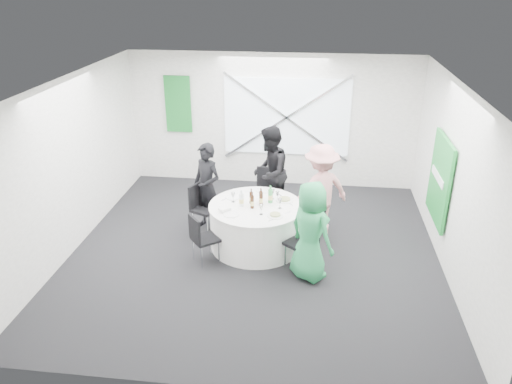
# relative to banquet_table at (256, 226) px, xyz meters

# --- Properties ---
(floor) EXTENTS (6.00, 6.00, 0.00)m
(floor) POSITION_rel_banquet_table_xyz_m (0.00, -0.20, -0.38)
(floor) COLOR black
(floor) RESTS_ON ground
(ceiling) EXTENTS (6.00, 6.00, 0.00)m
(ceiling) POSITION_rel_banquet_table_xyz_m (0.00, -0.20, 2.42)
(ceiling) COLOR silver
(ceiling) RESTS_ON wall_back
(wall_back) EXTENTS (6.00, 0.00, 6.00)m
(wall_back) POSITION_rel_banquet_table_xyz_m (0.00, 2.80, 1.02)
(wall_back) COLOR silver
(wall_back) RESTS_ON floor
(wall_front) EXTENTS (6.00, 0.00, 6.00)m
(wall_front) POSITION_rel_banquet_table_xyz_m (0.00, -3.20, 1.02)
(wall_front) COLOR silver
(wall_front) RESTS_ON floor
(wall_left) EXTENTS (0.00, 6.00, 6.00)m
(wall_left) POSITION_rel_banquet_table_xyz_m (-3.00, -0.20, 1.02)
(wall_left) COLOR silver
(wall_left) RESTS_ON floor
(wall_right) EXTENTS (0.00, 6.00, 6.00)m
(wall_right) POSITION_rel_banquet_table_xyz_m (3.00, -0.20, 1.02)
(wall_right) COLOR silver
(wall_right) RESTS_ON floor
(window_panel) EXTENTS (2.60, 0.03, 1.60)m
(window_panel) POSITION_rel_banquet_table_xyz_m (0.30, 2.76, 1.12)
(window_panel) COLOR white
(window_panel) RESTS_ON wall_back
(window_brace_a) EXTENTS (2.63, 0.05, 1.84)m
(window_brace_a) POSITION_rel_banquet_table_xyz_m (0.30, 2.72, 1.12)
(window_brace_a) COLOR silver
(window_brace_a) RESTS_ON window_panel
(window_brace_b) EXTENTS (2.63, 0.05, 1.84)m
(window_brace_b) POSITION_rel_banquet_table_xyz_m (0.30, 2.72, 1.12)
(window_brace_b) COLOR silver
(window_brace_b) RESTS_ON window_panel
(green_banner) EXTENTS (0.55, 0.04, 1.20)m
(green_banner) POSITION_rel_banquet_table_xyz_m (-2.00, 2.75, 1.32)
(green_banner) COLOR #146427
(green_banner) RESTS_ON wall_back
(green_sign) EXTENTS (0.05, 1.20, 1.40)m
(green_sign) POSITION_rel_banquet_table_xyz_m (2.94, 0.40, 0.82)
(green_sign) COLOR #198D31
(green_sign) RESTS_ON wall_right
(banquet_table) EXTENTS (1.56, 1.56, 0.76)m
(banquet_table) POSITION_rel_banquet_table_xyz_m (0.00, 0.00, 0.00)
(banquet_table) COLOR white
(banquet_table) RESTS_ON floor
(chair_back) EXTENTS (0.47, 0.48, 0.97)m
(chair_back) POSITION_rel_banquet_table_xyz_m (0.07, 1.08, 0.19)
(chair_back) COLOR black
(chair_back) RESTS_ON floor
(chair_back_left) EXTENTS (0.52, 0.52, 0.87)m
(chair_back_left) POSITION_rel_banquet_table_xyz_m (-1.04, 0.45, 0.13)
(chair_back_left) COLOR black
(chair_back_left) RESTS_ON floor
(chair_back_right) EXTENTS (0.56, 0.56, 0.89)m
(chair_back_right) POSITION_rel_banquet_table_xyz_m (0.95, 0.59, 0.14)
(chair_back_right) COLOR black
(chair_back_right) RESTS_ON floor
(chair_front_right) EXTENTS (0.58, 0.58, 0.91)m
(chair_front_right) POSITION_rel_banquet_table_xyz_m (0.84, -0.66, 0.15)
(chair_front_right) COLOR black
(chair_front_right) RESTS_ON floor
(chair_front_left) EXTENTS (0.53, 0.53, 0.83)m
(chair_front_left) POSITION_rel_banquet_table_xyz_m (-0.79, -0.64, 0.10)
(chair_front_left) COLOR black
(chair_front_left) RESTS_ON floor
(person_man_back_left) EXTENTS (0.69, 0.62, 1.59)m
(person_man_back_left) POSITION_rel_banquet_table_xyz_m (-0.94, 0.57, 0.41)
(person_man_back_left) COLOR black
(person_man_back_left) RESTS_ON floor
(person_man_back) EXTENTS (0.54, 0.89, 1.74)m
(person_man_back) POSITION_rel_banquet_table_xyz_m (0.11, 1.19, 0.49)
(person_man_back) COLOR black
(person_man_back) RESTS_ON floor
(person_woman_pink) EXTENTS (1.17, 0.96, 1.65)m
(person_woman_pink) POSITION_rel_banquet_table_xyz_m (1.05, 0.60, 0.45)
(person_woman_pink) COLOR pink
(person_woman_pink) RESTS_ON floor
(person_woman_green) EXTENTS (0.90, 0.88, 1.56)m
(person_woman_green) POSITION_rel_banquet_table_xyz_m (0.91, -0.82, 0.40)
(person_woman_green) COLOR #2A9D59
(person_woman_green) RESTS_ON floor
(plate_back) EXTENTS (0.27, 0.27, 0.01)m
(plate_back) POSITION_rel_banquet_table_xyz_m (0.07, 0.60, 0.39)
(plate_back) COLOR white
(plate_back) RESTS_ON banquet_table
(plate_back_left) EXTENTS (0.26, 0.26, 0.01)m
(plate_back_left) POSITION_rel_banquet_table_xyz_m (-0.42, 0.25, 0.39)
(plate_back_left) COLOR white
(plate_back_left) RESTS_ON banquet_table
(plate_back_right) EXTENTS (0.29, 0.29, 0.04)m
(plate_back_right) POSITION_rel_banquet_table_xyz_m (0.45, 0.25, 0.40)
(plate_back_right) COLOR white
(plate_back_right) RESTS_ON banquet_table
(plate_front_right) EXTENTS (0.25, 0.25, 0.04)m
(plate_front_right) POSITION_rel_banquet_table_xyz_m (0.35, -0.35, 0.40)
(plate_front_right) COLOR white
(plate_front_right) RESTS_ON banquet_table
(plate_front_left) EXTENTS (0.25, 0.25, 0.01)m
(plate_front_left) POSITION_rel_banquet_table_xyz_m (-0.35, -0.38, 0.39)
(plate_front_left) COLOR white
(plate_front_left) RESTS_ON banquet_table
(napkin) EXTENTS (0.21, 0.21, 0.05)m
(napkin) POSITION_rel_banquet_table_xyz_m (-0.47, -0.28, 0.42)
(napkin) COLOR white
(napkin) RESTS_ON plate_front_left
(beer_bottle_a) EXTENTS (0.06, 0.06, 0.26)m
(beer_bottle_a) POSITION_rel_banquet_table_xyz_m (-0.09, 0.07, 0.48)
(beer_bottle_a) COLOR #3B1B0A
(beer_bottle_a) RESTS_ON banquet_table
(beer_bottle_b) EXTENTS (0.06, 0.06, 0.25)m
(beer_bottle_b) POSITION_rel_banquet_table_xyz_m (0.06, 0.15, 0.47)
(beer_bottle_b) COLOR #3B1B0A
(beer_bottle_b) RESTS_ON banquet_table
(beer_bottle_c) EXTENTS (0.06, 0.06, 0.28)m
(beer_bottle_c) POSITION_rel_banquet_table_xyz_m (0.08, 0.02, 0.49)
(beer_bottle_c) COLOR #3B1B0A
(beer_bottle_c) RESTS_ON banquet_table
(beer_bottle_d) EXTENTS (0.06, 0.06, 0.28)m
(beer_bottle_d) POSITION_rel_banquet_table_xyz_m (-0.05, -0.11, 0.49)
(beer_bottle_d) COLOR #3B1B0A
(beer_bottle_d) RESTS_ON banquet_table
(green_water_bottle) EXTENTS (0.08, 0.08, 0.30)m
(green_water_bottle) POSITION_rel_banquet_table_xyz_m (0.22, 0.14, 0.50)
(green_water_bottle) COLOR green
(green_water_bottle) RESTS_ON banquet_table
(clear_water_bottle) EXTENTS (0.08, 0.08, 0.28)m
(clear_water_bottle) POSITION_rel_banquet_table_xyz_m (-0.24, -0.04, 0.49)
(clear_water_bottle) COLOR white
(clear_water_bottle) RESTS_ON banquet_table
(wine_glass_a) EXTENTS (0.07, 0.07, 0.17)m
(wine_glass_a) POSITION_rel_banquet_table_xyz_m (0.33, 0.22, 0.50)
(wine_glass_a) COLOR white
(wine_glass_a) RESTS_ON banquet_table
(wine_glass_b) EXTENTS (0.07, 0.07, 0.17)m
(wine_glass_b) POSITION_rel_banquet_table_xyz_m (0.40, -0.06, 0.50)
(wine_glass_b) COLOR white
(wine_glass_b) RESTS_ON banquet_table
(wine_glass_c) EXTENTS (0.07, 0.07, 0.17)m
(wine_glass_c) POSITION_rel_banquet_table_xyz_m (-0.39, 0.09, 0.50)
(wine_glass_c) COLOR white
(wine_glass_c) RESTS_ON banquet_table
(wine_glass_d) EXTENTS (0.07, 0.07, 0.17)m
(wine_glass_d) POSITION_rel_banquet_table_xyz_m (0.25, 0.28, 0.50)
(wine_glass_d) COLOR white
(wine_glass_d) RESTS_ON banquet_table
(wine_glass_e) EXTENTS (0.07, 0.07, 0.17)m
(wine_glass_e) POSITION_rel_banquet_table_xyz_m (0.12, -0.32, 0.50)
(wine_glass_e) COLOR white
(wine_glass_e) RESTS_ON banquet_table
(fork_a) EXTENTS (0.08, 0.14, 0.01)m
(fork_a) POSITION_rel_banquet_table_xyz_m (0.57, 0.11, 0.38)
(fork_a) COLOR silver
(fork_a) RESTS_ON banquet_table
(knife_a) EXTENTS (0.10, 0.13, 0.01)m
(knife_a) POSITION_rel_banquet_table_xyz_m (0.36, 0.45, 0.38)
(knife_a) COLOR silver
(knife_a) RESTS_ON banquet_table
(fork_b) EXTENTS (0.11, 0.12, 0.01)m
(fork_b) POSITION_rel_banquet_table_xyz_m (0.31, -0.49, 0.38)
(fork_b) COLOR silver
(fork_b) RESTS_ON banquet_table
(knife_b) EXTENTS (0.10, 0.13, 0.01)m
(knife_b) POSITION_rel_banquet_table_xyz_m (0.54, -0.21, 0.38)
(knife_b) COLOR silver
(knife_b) RESTS_ON banquet_table
(fork_c) EXTENTS (0.09, 0.14, 0.01)m
(fork_c) POSITION_rel_banquet_table_xyz_m (-0.40, 0.42, 0.38)
(fork_c) COLOR silver
(fork_c) RESTS_ON banquet_table
(knife_c) EXTENTS (0.10, 0.13, 0.01)m
(knife_c) POSITION_rel_banquet_table_xyz_m (-0.55, 0.16, 0.38)
(knife_c) COLOR silver
(knife_c) RESTS_ON banquet_table
(fork_d) EXTENTS (0.15, 0.02, 0.01)m
(fork_d) POSITION_rel_banquet_table_xyz_m (0.17, 0.55, 0.38)
(fork_d) COLOR silver
(fork_d) RESTS_ON banquet_table
(knife_d) EXTENTS (0.15, 0.02, 0.01)m
(knife_d) POSITION_rel_banquet_table_xyz_m (-0.19, 0.54, 0.38)
(knife_d) COLOR silver
(knife_d) RESTS_ON banquet_table
(fork_e) EXTENTS (0.10, 0.13, 0.01)m
(fork_e) POSITION_rel_banquet_table_xyz_m (-0.54, -0.20, 0.38)
(fork_e) COLOR silver
(fork_e) RESTS_ON banquet_table
(knife_e) EXTENTS (0.11, 0.13, 0.01)m
(knife_e) POSITION_rel_banquet_table_xyz_m (-0.32, -0.48, 0.38)
(knife_e) COLOR silver
(knife_e) RESTS_ON banquet_table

